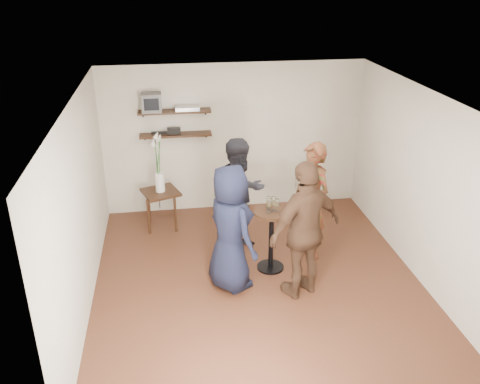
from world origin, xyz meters
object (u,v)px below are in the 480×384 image
object	(u,v)px
crt_monitor	(151,102)
drinks_table	(271,232)
person_navy	(230,228)
person_brown	(305,230)
dvd_deck	(187,108)
person_dark	(240,196)
radio	(174,131)
person_plaid	(311,202)
side_table	(161,197)

from	to	relation	value
crt_monitor	drinks_table	xyz separation A→B (m)	(1.60, -2.04, -1.42)
person_navy	person_brown	distance (m)	0.98
dvd_deck	person_navy	world-z (taller)	dvd_deck
crt_monitor	person_dark	distance (m)	2.20
radio	person_plaid	world-z (taller)	person_plaid
side_table	person_plaid	world-z (taller)	person_plaid
crt_monitor	side_table	distance (m)	1.56
radio	person_brown	bearing A→B (deg)	-59.63
radio	drinks_table	bearing A→B (deg)	-58.12
side_table	person_brown	world-z (taller)	person_brown
dvd_deck	drinks_table	distance (m)	2.63
drinks_table	person_brown	xyz separation A→B (m)	(0.30, -0.64, 0.35)
person_navy	person_plaid	bearing A→B (deg)	-91.96
dvd_deck	drinks_table	size ratio (longest dim) A/B	0.43
crt_monitor	drinks_table	distance (m)	2.95
radio	person_navy	world-z (taller)	person_navy
dvd_deck	drinks_table	world-z (taller)	dvd_deck
drinks_table	radio	bearing A→B (deg)	121.88
side_table	person_dark	size ratio (longest dim) A/B	0.39
person_navy	person_brown	xyz separation A→B (m)	(0.93, -0.31, 0.06)
radio	side_table	xyz separation A→B (m)	(-0.28, -0.50, -0.97)
crt_monitor	person_dark	world-z (taller)	crt_monitor
person_navy	person_dark	bearing A→B (deg)	-43.99
side_table	person_navy	bearing A→B (deg)	-63.78
side_table	person_navy	size ratio (longest dim) A/B	0.40
drinks_table	person_dark	world-z (taller)	person_dark
crt_monitor	radio	xyz separation A→B (m)	(0.34, 0.00, -0.50)
side_table	person_brown	xyz separation A→B (m)	(1.85, -2.18, 0.40)
dvd_deck	side_table	distance (m)	1.53
side_table	person_dark	distance (m)	1.54
side_table	person_plaid	xyz separation A→B (m)	(2.19, -1.24, 0.35)
dvd_deck	drinks_table	xyz separation A→B (m)	(1.03, -2.04, -1.30)
side_table	dvd_deck	bearing A→B (deg)	44.17
dvd_deck	radio	distance (m)	0.45
dvd_deck	person_dark	distance (m)	1.86
drinks_table	person_brown	bearing A→B (deg)	-64.76
dvd_deck	person_plaid	size ratio (longest dim) A/B	0.22
drinks_table	dvd_deck	bearing A→B (deg)	116.79
person_plaid	drinks_table	bearing A→B (deg)	-90.00
person_plaid	person_brown	world-z (taller)	person_brown
side_table	person_navy	distance (m)	2.11
person_dark	crt_monitor	bearing A→B (deg)	101.05
side_table	person_dark	bearing A→B (deg)	-37.69
crt_monitor	dvd_deck	world-z (taller)	crt_monitor
side_table	drinks_table	distance (m)	2.18
radio	person_plaid	size ratio (longest dim) A/B	0.12
crt_monitor	radio	bearing A→B (deg)	0.00
drinks_table	person_dark	xyz separation A→B (m)	(-0.36, 0.61, 0.30)
drinks_table	person_navy	bearing A→B (deg)	-151.86
person_plaid	person_brown	size ratio (longest dim) A/B	0.95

